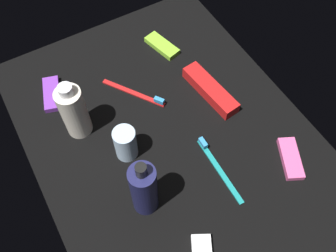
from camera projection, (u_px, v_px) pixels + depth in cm
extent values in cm
cube|color=black|center=(168.00, 134.00, 90.55)|extent=(84.00, 64.00, 1.20)
cylinder|color=#1D1E4B|center=(144.00, 190.00, 73.96)|extent=(5.49, 5.49, 15.86)
cylinder|color=black|center=(141.00, 170.00, 65.98)|extent=(2.20, 2.20, 2.80)
cylinder|color=silver|center=(74.00, 112.00, 84.46)|extent=(6.02, 6.02, 14.45)
cylinder|color=silver|center=(65.00, 90.00, 77.34)|extent=(3.20, 3.20, 2.20)
cylinder|color=silver|center=(125.00, 142.00, 83.44)|extent=(5.13, 5.13, 9.05)
cube|color=red|center=(133.00, 92.00, 95.75)|extent=(15.56, 11.11, 0.90)
cube|color=#338CCC|center=(159.00, 100.00, 93.15)|extent=(2.77, 2.37, 1.20)
cube|color=teal|center=(220.00, 170.00, 84.33)|extent=(18.02, 1.60, 0.90)
cube|color=#338CCC|center=(203.00, 143.00, 86.84)|extent=(2.62, 1.16, 1.20)
cube|color=red|center=(210.00, 90.00, 94.74)|extent=(17.99, 6.40, 3.20)
cube|color=purple|center=(52.00, 94.00, 95.12)|extent=(11.12, 6.87, 1.50)
cube|color=#E55999|center=(291.00, 158.00, 85.54)|extent=(11.10, 8.17, 1.50)
cube|color=#8CD133|center=(162.00, 46.00, 103.82)|extent=(11.07, 6.49, 1.50)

